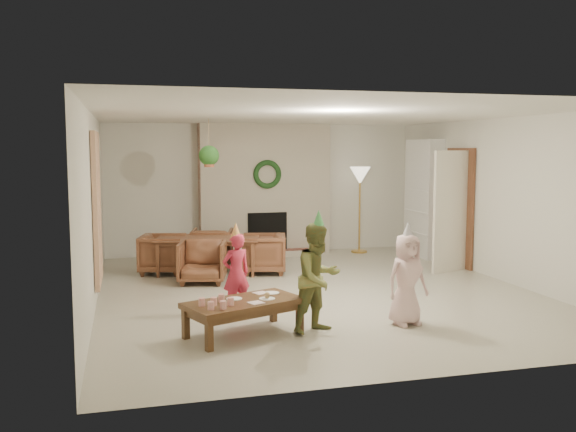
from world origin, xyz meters
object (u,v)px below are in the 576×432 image
object	(u,v)px
child_plaid	(318,278)
dining_chair_right	(264,254)
dining_chair_far	(212,247)
dining_table	(208,256)
dining_chair_near	(202,262)
child_pink	(407,279)
coffee_table_top	(244,303)
dining_chair_left	(163,254)
child_red	(236,274)

from	to	relation	value
child_plaid	dining_chair_right	bearing A→B (deg)	64.10
dining_chair_far	child_plaid	world-z (taller)	child_plaid
dining_table	dining_chair_near	size ratio (longest dim) A/B	2.34
child_plaid	child_pink	distance (m)	1.08
dining_chair_near	child_pink	distance (m)	3.50
coffee_table_top	child_plaid	world-z (taller)	child_plaid
dining_chair_far	dining_chair_right	world-z (taller)	same
dining_chair_right	coffee_table_top	bearing A→B (deg)	-2.45
dining_chair_far	dining_table	bearing A→B (deg)	90.00
dining_table	child_pink	distance (m)	4.02
child_plaid	dining_table	bearing A→B (deg)	78.22
dining_chair_left	dining_chair_right	xyz separation A→B (m)	(1.60, -0.39, 0.00)
dining_chair_near	child_pink	size ratio (longest dim) A/B	0.67
dining_table	dining_chair_far	xyz separation A→B (m)	(0.17, 0.71, 0.03)
dining_chair_left	child_pink	distance (m)	4.53
coffee_table_top	child_plaid	bearing A→B (deg)	-26.95
dining_chair_near	child_plaid	bearing A→B (deg)	-58.34
dining_chair_near	dining_chair_far	distance (m)	1.46
dining_chair_far	dining_chair_left	world-z (taller)	same
dining_chair_near	coffee_table_top	xyz separation A→B (m)	(0.11, -2.80, 0.04)
dining_chair_left	child_red	xyz separation A→B (m)	(0.73, -2.76, 0.18)
dining_chair_right	child_red	distance (m)	2.53
dining_chair_right	dining_chair_left	bearing A→B (deg)	-90.00
dining_chair_near	child_red	size ratio (longest dim) A/B	0.71
dining_chair_near	dining_chair_left	world-z (taller)	same
dining_chair_near	coffee_table_top	bearing A→B (deg)	-74.11
coffee_table_top	dining_chair_far	bearing A→B (deg)	65.34
dining_chair_near	child_pink	world-z (taller)	child_pink
dining_chair_left	dining_table	bearing A→B (deg)	-90.00
dining_table	coffee_table_top	bearing A→B (deg)	-77.38
dining_table	child_plaid	bearing A→B (deg)	-64.34
dining_chair_near	child_pink	bearing A→B (deg)	-41.23
child_plaid	child_pink	xyz separation A→B (m)	(1.08, 0.02, -0.08)
coffee_table_top	child_pink	world-z (taller)	child_pink
dining_chair_near	dining_chair_right	size ratio (longest dim) A/B	1.00
dining_table	dining_chair_left	size ratio (longest dim) A/B	2.34
dining_chair_far	dining_chair_left	distance (m)	1.03
dining_chair_left	dining_chair_right	bearing A→B (deg)	-90.00
dining_table	dining_chair_right	xyz separation A→B (m)	(0.89, -0.22, 0.03)
dining_chair_far	child_pink	world-z (taller)	child_pink
child_plaid	child_red	bearing A→B (deg)	102.83
dining_chair_left	coffee_table_top	xyz separation A→B (m)	(0.65, -3.68, 0.04)
dining_chair_right	coffee_table_top	size ratio (longest dim) A/B	0.56
coffee_table_top	child_pink	xyz separation A→B (m)	(1.90, -0.06, 0.17)
dining_chair_right	dining_chair_far	bearing A→B (deg)	-128.66
dining_table	child_plaid	xyz separation A→B (m)	(0.76, -3.59, 0.32)
dining_table	child_plaid	size ratio (longest dim) A/B	1.36
dining_chair_far	dining_chair_left	size ratio (longest dim) A/B	1.00
child_red	dining_chair_right	bearing A→B (deg)	-126.58
child_red	child_pink	distance (m)	2.07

